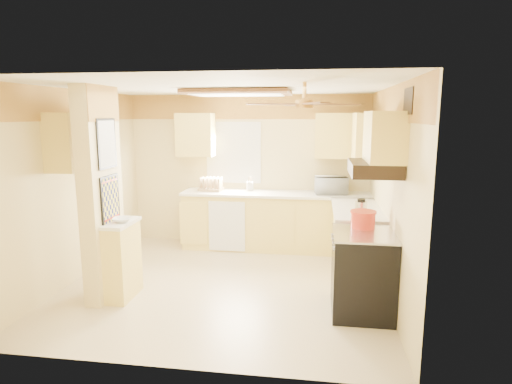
% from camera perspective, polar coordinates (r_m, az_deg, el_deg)
% --- Properties ---
extents(floor, '(4.00, 4.00, 0.00)m').
position_cam_1_polar(floor, '(5.70, -4.11, -12.17)').
color(floor, beige).
rests_on(floor, ground).
extents(ceiling, '(4.00, 4.00, 0.00)m').
position_cam_1_polar(ceiling, '(5.28, -4.47, 13.77)').
color(ceiling, white).
rests_on(ceiling, wall_back).
extents(wall_back, '(4.00, 0.00, 4.00)m').
position_cam_1_polar(wall_back, '(7.20, -1.01, 2.89)').
color(wall_back, '#E1CC89').
rests_on(wall_back, floor).
extents(wall_front, '(4.00, 0.00, 4.00)m').
position_cam_1_polar(wall_front, '(3.57, -10.90, -4.96)').
color(wall_front, '#E1CC89').
rests_on(wall_front, floor).
extents(wall_left, '(0.00, 3.80, 3.80)m').
position_cam_1_polar(wall_left, '(6.10, -22.94, 0.74)').
color(wall_left, '#E1CC89').
rests_on(wall_left, floor).
extents(wall_right, '(0.00, 3.80, 3.80)m').
position_cam_1_polar(wall_right, '(5.30, 17.35, -0.25)').
color(wall_right, '#E1CC89').
rests_on(wall_right, floor).
extents(wallpaper_border, '(4.00, 0.02, 0.40)m').
position_cam_1_polar(wallpaper_border, '(7.12, -1.07, 11.28)').
color(wallpaper_border, gold).
rests_on(wallpaper_border, wall_back).
extents(partition_column, '(0.20, 0.70, 2.50)m').
position_cam_1_polar(partition_column, '(5.31, -19.97, -0.38)').
color(partition_column, '#E1CC89').
rests_on(partition_column, floor).
extents(partition_ledge, '(0.25, 0.55, 0.90)m').
position_cam_1_polar(partition_ledge, '(5.41, -17.37, -8.80)').
color(partition_ledge, '#E6D164').
rests_on(partition_ledge, floor).
extents(ledge_top, '(0.28, 0.58, 0.04)m').
position_cam_1_polar(ledge_top, '(5.28, -17.64, -3.97)').
color(ledge_top, white).
rests_on(ledge_top, partition_ledge).
extents(lower_cabinets_back, '(3.00, 0.60, 0.90)m').
position_cam_1_polar(lower_cabinets_back, '(6.99, 2.67, -4.02)').
color(lower_cabinets_back, '#E6D164').
rests_on(lower_cabinets_back, floor).
extents(lower_cabinets_right, '(0.60, 1.40, 0.90)m').
position_cam_1_polar(lower_cabinets_right, '(6.03, 13.22, -6.64)').
color(lower_cabinets_right, '#E6D164').
rests_on(lower_cabinets_right, floor).
extents(countertop_back, '(3.04, 0.64, 0.04)m').
position_cam_1_polar(countertop_back, '(6.88, 2.69, -0.24)').
color(countertop_back, white).
rests_on(countertop_back, lower_cabinets_back).
extents(countertop_right, '(0.64, 1.44, 0.04)m').
position_cam_1_polar(countertop_right, '(5.91, 13.31, -2.27)').
color(countertop_right, white).
rests_on(countertop_right, lower_cabinets_right).
extents(dishwasher_panel, '(0.58, 0.02, 0.80)m').
position_cam_1_polar(dishwasher_panel, '(6.81, -3.90, -4.59)').
color(dishwasher_panel, white).
rests_on(dishwasher_panel, lower_cabinets_back).
extents(window, '(0.92, 0.02, 1.02)m').
position_cam_1_polar(window, '(7.20, -3.01, 5.28)').
color(window, white).
rests_on(window, wall_back).
extents(upper_cab_back_left, '(0.60, 0.35, 0.70)m').
position_cam_1_polar(upper_cab_back_left, '(7.16, -8.04, 7.58)').
color(upper_cab_back_left, '#E6D164').
rests_on(upper_cab_back_left, wall_back).
extents(upper_cab_back_right, '(0.90, 0.35, 0.70)m').
position_cam_1_polar(upper_cab_back_right, '(6.89, 11.66, 7.36)').
color(upper_cab_back_right, '#E6D164').
rests_on(upper_cab_back_right, wall_back).
extents(upper_cab_right, '(0.35, 1.00, 0.70)m').
position_cam_1_polar(upper_cab_right, '(6.44, 14.37, 7.07)').
color(upper_cab_right, '#E6D164').
rests_on(upper_cab_right, wall_right).
extents(upper_cab_left_wall, '(0.35, 0.75, 0.70)m').
position_cam_1_polar(upper_cab_left_wall, '(5.74, -23.14, 6.21)').
color(upper_cab_left_wall, '#E6D164').
rests_on(upper_cab_left_wall, wall_left).
extents(upper_cab_over_stove, '(0.35, 0.76, 0.52)m').
position_cam_1_polar(upper_cab_over_stove, '(4.65, 16.72, 7.07)').
color(upper_cab_over_stove, '#E6D164').
rests_on(upper_cab_over_stove, wall_right).
extents(stove, '(0.68, 0.77, 0.92)m').
position_cam_1_polar(stove, '(4.93, 14.00, -10.38)').
color(stove, black).
rests_on(stove, floor).
extents(range_hood, '(0.50, 0.76, 0.14)m').
position_cam_1_polar(range_hood, '(4.67, 15.48, 3.07)').
color(range_hood, black).
rests_on(range_hood, upper_cab_over_stove).
extents(poster_menu, '(0.02, 0.42, 0.57)m').
position_cam_1_polar(poster_menu, '(5.19, -19.28, 6.11)').
color(poster_menu, black).
rests_on(poster_menu, partition_column).
extents(poster_nashville, '(0.02, 0.42, 0.57)m').
position_cam_1_polar(poster_nashville, '(5.27, -18.86, -0.95)').
color(poster_nashville, black).
rests_on(poster_nashville, partition_column).
extents(ceiling_light_panel, '(1.35, 0.95, 0.06)m').
position_cam_1_polar(ceiling_light_panel, '(5.75, -2.34, 13.06)').
color(ceiling_light_panel, brown).
rests_on(ceiling_light_panel, ceiling).
extents(ceiling_fan, '(1.15, 1.15, 0.26)m').
position_cam_1_polar(ceiling_fan, '(4.45, 6.45, 11.64)').
color(ceiling_fan, gold).
rests_on(ceiling_fan, ceiling).
extents(vent_grate, '(0.02, 0.40, 0.25)m').
position_cam_1_polar(vent_grate, '(4.33, 19.71, 11.34)').
color(vent_grate, black).
rests_on(vent_grate, wall_right).
extents(microwave, '(0.53, 0.39, 0.27)m').
position_cam_1_polar(microwave, '(6.86, 10.00, 0.91)').
color(microwave, white).
rests_on(microwave, countertop_back).
extents(bowl, '(0.25, 0.25, 0.05)m').
position_cam_1_polar(bowl, '(5.24, -17.41, -3.55)').
color(bowl, white).
rests_on(bowl, ledge_top).
extents(dutch_oven, '(0.29, 0.29, 0.19)m').
position_cam_1_polar(dutch_oven, '(4.98, 14.09, -3.53)').
color(dutch_oven, red).
rests_on(dutch_oven, stove).
extents(kettle, '(0.14, 0.14, 0.22)m').
position_cam_1_polar(kettle, '(5.37, 13.82, -2.18)').
color(kettle, silver).
rests_on(kettle, countertop_right).
extents(dish_rack, '(0.39, 0.31, 0.22)m').
position_cam_1_polar(dish_rack, '(7.09, -6.04, 0.83)').
color(dish_rack, tan).
rests_on(dish_rack, countertop_back).
extents(utensil_crock, '(0.12, 0.12, 0.23)m').
position_cam_1_polar(utensil_crock, '(7.04, -0.81, 0.81)').
color(utensil_crock, white).
rests_on(utensil_crock, countertop_back).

